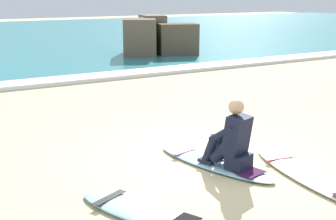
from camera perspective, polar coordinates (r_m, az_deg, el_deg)
name	(u,v)px	position (r m, az deg, el deg)	size (l,w,h in m)	color
ground_plane	(202,162)	(6.78, 4.21, -6.36)	(80.00, 80.00, 0.00)	beige
breaking_foam	(52,81)	(12.96, -13.94, 3.40)	(80.00, 0.90, 0.11)	white
surfboard_main	(214,163)	(6.68, 5.62, -6.41)	(0.96, 2.09, 0.08)	#9ED1E5
surfer_seated	(232,141)	(6.35, 7.77, -3.73)	(0.53, 0.77, 0.95)	black
surfboard_spare_near	(142,211)	(5.27, -3.14, -12.20)	(1.17, 1.78, 0.08)	#9ED1E5
surfboard_spare_far	(309,176)	(6.47, 16.83, -7.68)	(0.88, 2.37, 0.08)	white
rock_outcrop_distant	(153,38)	(18.04, -1.80, 8.79)	(3.04, 2.90, 1.51)	brown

